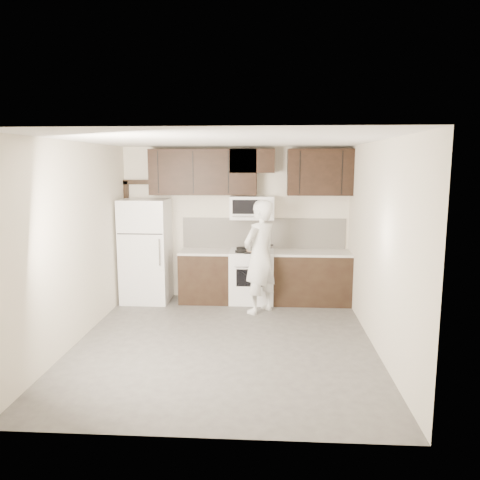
# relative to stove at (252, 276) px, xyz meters

# --- Properties ---
(floor) EXTENTS (4.50, 4.50, 0.00)m
(floor) POSITION_rel_stove_xyz_m (-0.30, -1.94, -0.46)
(floor) COLOR #4B4846
(floor) RESTS_ON ground
(back_wall) EXTENTS (4.00, 0.00, 4.00)m
(back_wall) POSITION_rel_stove_xyz_m (-0.30, 0.31, 0.89)
(back_wall) COLOR beige
(back_wall) RESTS_ON ground
(ceiling) EXTENTS (4.50, 4.50, 0.00)m
(ceiling) POSITION_rel_stove_xyz_m (-0.30, -1.94, 2.24)
(ceiling) COLOR white
(ceiling) RESTS_ON back_wall
(counter_run) EXTENTS (2.95, 0.64, 0.91)m
(counter_run) POSITION_rel_stove_xyz_m (0.30, 0.00, -0.00)
(counter_run) COLOR black
(counter_run) RESTS_ON floor
(stove) EXTENTS (0.76, 0.66, 0.94)m
(stove) POSITION_rel_stove_xyz_m (0.00, 0.00, 0.00)
(stove) COLOR white
(stove) RESTS_ON floor
(backsplash) EXTENTS (2.90, 0.02, 0.54)m
(backsplash) POSITION_rel_stove_xyz_m (0.20, 0.30, 0.72)
(backsplash) COLOR beige
(backsplash) RESTS_ON counter_run
(upper_cabinets) EXTENTS (3.48, 0.35, 0.78)m
(upper_cabinets) POSITION_rel_stove_xyz_m (-0.09, 0.14, 1.82)
(upper_cabinets) COLOR black
(upper_cabinets) RESTS_ON back_wall
(microwave) EXTENTS (0.76, 0.42, 0.40)m
(microwave) POSITION_rel_stove_xyz_m (-0.00, 0.12, 1.19)
(microwave) COLOR white
(microwave) RESTS_ON upper_cabinets
(refrigerator) EXTENTS (0.80, 0.76, 1.80)m
(refrigerator) POSITION_rel_stove_xyz_m (-1.85, -0.05, 0.44)
(refrigerator) COLOR white
(refrigerator) RESTS_ON floor
(door_trim) EXTENTS (0.50, 0.08, 2.12)m
(door_trim) POSITION_rel_stove_xyz_m (-2.22, 0.27, 0.79)
(door_trim) COLOR black
(door_trim) RESTS_ON floor
(saucepan) EXTENTS (0.27, 0.16, 0.15)m
(saucepan) POSITION_rel_stove_xyz_m (0.18, 0.15, 0.51)
(saucepan) COLOR silver
(saucepan) RESTS_ON stove
(baking_tray) EXTENTS (0.47, 0.40, 0.02)m
(baking_tray) POSITION_rel_stove_xyz_m (0.04, -0.11, 0.46)
(baking_tray) COLOR black
(baking_tray) RESTS_ON counter_run
(pizza) EXTENTS (0.33, 0.33, 0.02)m
(pizza) POSITION_rel_stove_xyz_m (0.04, -0.11, 0.48)
(pizza) COLOR tan
(pizza) RESTS_ON baking_tray
(person) EXTENTS (0.77, 0.80, 1.84)m
(person) POSITION_rel_stove_xyz_m (0.15, -0.58, 0.46)
(person) COLOR white
(person) RESTS_ON floor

